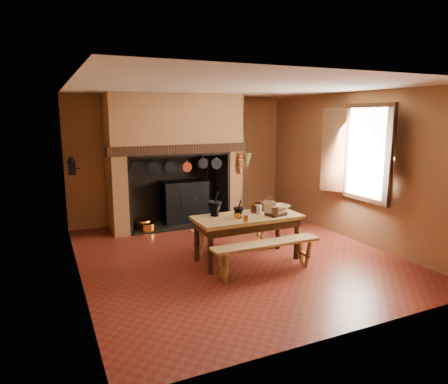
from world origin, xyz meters
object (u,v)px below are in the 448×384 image
at_px(work_table, 247,223).
at_px(mixing_bowl, 281,207).
at_px(coffee_grinder, 255,209).
at_px(iron_range, 185,201).
at_px(bench_front, 266,250).
at_px(wicker_basket, 267,205).

height_order(work_table, mixing_bowl, mixing_bowl).
bearing_deg(coffee_grinder, iron_range, 113.76).
bearing_deg(iron_range, mixing_bowl, -70.92).
xyz_separation_m(work_table, bench_front, (0.00, -0.61, -0.27)).
relative_size(bench_front, coffee_grinder, 9.16).
bearing_deg(mixing_bowl, coffee_grinder, -175.10).
distance_m(bench_front, wicker_basket, 1.07).
bearing_deg(iron_range, wicker_basket, -75.99).
bearing_deg(work_table, iron_range, 92.78).
xyz_separation_m(coffee_grinder, mixing_bowl, (0.54, 0.05, -0.03)).
relative_size(mixing_bowl, wicker_basket, 1.10).
height_order(work_table, wicker_basket, wicker_basket).
height_order(bench_front, wicker_basket, wicker_basket).
bearing_deg(work_table, bench_front, -90.00).
xyz_separation_m(work_table, mixing_bowl, (0.75, 0.18, 0.16)).
relative_size(bench_front, mixing_bowl, 5.72).
relative_size(iron_range, work_table, 0.91).
xyz_separation_m(iron_range, coffee_grinder, (0.34, -2.60, 0.35)).
xyz_separation_m(bench_front, coffee_grinder, (0.21, 0.74, 0.46)).
height_order(iron_range, mixing_bowl, iron_range).
relative_size(work_table, bench_front, 1.01).
bearing_deg(mixing_bowl, iron_range, 109.08).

